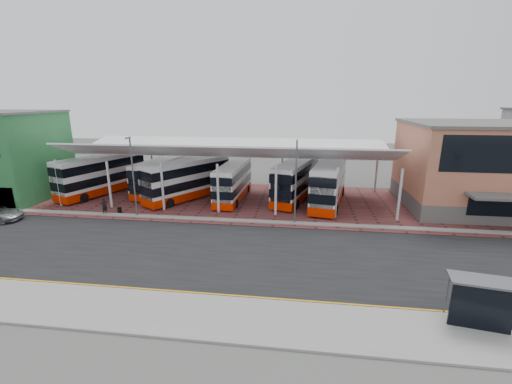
{
  "coord_description": "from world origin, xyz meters",
  "views": [
    {
      "loc": [
        2.4,
        -24.81,
        11.69
      ],
      "look_at": [
        -1.95,
        7.88,
        2.57
      ],
      "focal_mm": 24.0,
      "sensor_mm": 36.0,
      "label": 1
    }
  ],
  "objects_px": {
    "bus_1": "(162,176)",
    "bus_5": "(329,183)",
    "bus_0": "(102,175)",
    "bus_shelter": "(487,300)",
    "bus_4": "(296,180)",
    "terminal": "(496,166)",
    "bus_3": "(233,182)",
    "bus_2": "(188,180)",
    "pedestrian": "(105,206)"
  },
  "relations": [
    {
      "from": "bus_1",
      "to": "bus_5",
      "type": "bearing_deg",
      "value": 5.39
    },
    {
      "from": "bus_0",
      "to": "bus_shelter",
      "type": "distance_m",
      "value": 40.6
    },
    {
      "from": "bus_shelter",
      "to": "bus_4",
      "type": "bearing_deg",
      "value": 123.91
    },
    {
      "from": "terminal",
      "to": "bus_4",
      "type": "height_order",
      "value": "terminal"
    },
    {
      "from": "bus_3",
      "to": "bus_shelter",
      "type": "bearing_deg",
      "value": -48.26
    },
    {
      "from": "bus_0",
      "to": "bus_2",
      "type": "bearing_deg",
      "value": 16.56
    },
    {
      "from": "terminal",
      "to": "pedestrian",
      "type": "bearing_deg",
      "value": -169.37
    },
    {
      "from": "bus_0",
      "to": "bus_1",
      "type": "relative_size",
      "value": 1.13
    },
    {
      "from": "terminal",
      "to": "pedestrian",
      "type": "height_order",
      "value": "terminal"
    },
    {
      "from": "bus_5",
      "to": "terminal",
      "type": "bearing_deg",
      "value": 13.15
    },
    {
      "from": "bus_3",
      "to": "pedestrian",
      "type": "distance_m",
      "value": 14.09
    },
    {
      "from": "bus_0",
      "to": "bus_4",
      "type": "distance_m",
      "value": 24.04
    },
    {
      "from": "bus_shelter",
      "to": "terminal",
      "type": "bearing_deg",
      "value": 73.15
    },
    {
      "from": "bus_3",
      "to": "bus_shelter",
      "type": "relative_size",
      "value": 3.06
    },
    {
      "from": "bus_1",
      "to": "bus_2",
      "type": "bearing_deg",
      "value": -17.82
    },
    {
      "from": "bus_1",
      "to": "bus_shelter",
      "type": "distance_m",
      "value": 35.72
    },
    {
      "from": "bus_1",
      "to": "bus_4",
      "type": "bearing_deg",
      "value": 8.33
    },
    {
      "from": "bus_0",
      "to": "bus_1",
      "type": "distance_m",
      "value": 7.33
    },
    {
      "from": "bus_2",
      "to": "bus_4",
      "type": "distance_m",
      "value": 12.79
    },
    {
      "from": "pedestrian",
      "to": "bus_shelter",
      "type": "height_order",
      "value": "bus_shelter"
    },
    {
      "from": "bus_1",
      "to": "bus_4",
      "type": "xyz_separation_m",
      "value": [
        16.86,
        -0.81,
        0.18
      ]
    },
    {
      "from": "bus_2",
      "to": "bus_5",
      "type": "height_order",
      "value": "bus_5"
    },
    {
      "from": "bus_2",
      "to": "bus_3",
      "type": "height_order",
      "value": "bus_2"
    },
    {
      "from": "pedestrian",
      "to": "bus_shelter",
      "type": "bearing_deg",
      "value": -99.35
    },
    {
      "from": "bus_shelter",
      "to": "bus_1",
      "type": "bearing_deg",
      "value": 148.78
    },
    {
      "from": "bus_5",
      "to": "pedestrian",
      "type": "distance_m",
      "value": 24.16
    },
    {
      "from": "bus_2",
      "to": "bus_1",
      "type": "bearing_deg",
      "value": -176.05
    },
    {
      "from": "bus_2",
      "to": "pedestrian",
      "type": "relative_size",
      "value": 6.15
    },
    {
      "from": "bus_0",
      "to": "bus_5",
      "type": "distance_m",
      "value": 27.74
    },
    {
      "from": "terminal",
      "to": "bus_3",
      "type": "height_order",
      "value": "terminal"
    },
    {
      "from": "bus_1",
      "to": "bus_3",
      "type": "xyz_separation_m",
      "value": [
        9.53,
        -1.79,
        -0.0
      ]
    },
    {
      "from": "bus_1",
      "to": "bus_3",
      "type": "bearing_deg",
      "value": 0.42
    },
    {
      "from": "bus_4",
      "to": "bus_5",
      "type": "height_order",
      "value": "bus_5"
    },
    {
      "from": "bus_2",
      "to": "bus_3",
      "type": "distance_m",
      "value": 5.4
    },
    {
      "from": "terminal",
      "to": "bus_1",
      "type": "height_order",
      "value": "terminal"
    },
    {
      "from": "pedestrian",
      "to": "bus_0",
      "type": "bearing_deg",
      "value": 48.34
    },
    {
      "from": "terminal",
      "to": "bus_3",
      "type": "distance_m",
      "value": 28.53
    },
    {
      "from": "bus_3",
      "to": "bus_2",
      "type": "bearing_deg",
      "value": -172.04
    },
    {
      "from": "bus_1",
      "to": "bus_5",
      "type": "distance_m",
      "value": 20.67
    },
    {
      "from": "bus_3",
      "to": "terminal",
      "type": "bearing_deg",
      "value": 3.41
    },
    {
      "from": "bus_1",
      "to": "bus_0",
      "type": "bearing_deg",
      "value": -157.11
    },
    {
      "from": "bus_0",
      "to": "bus_4",
      "type": "bearing_deg",
      "value": 22.23
    },
    {
      "from": "bus_1",
      "to": "pedestrian",
      "type": "distance_m",
      "value": 9.41
    },
    {
      "from": "bus_0",
      "to": "bus_shelter",
      "type": "bearing_deg",
      "value": -11.95
    },
    {
      "from": "pedestrian",
      "to": "bus_3",
      "type": "bearing_deg",
      "value": -42.65
    },
    {
      "from": "bus_1",
      "to": "bus_4",
      "type": "relative_size",
      "value": 0.92
    },
    {
      "from": "pedestrian",
      "to": "bus_1",
      "type": "bearing_deg",
      "value": 0.81
    },
    {
      "from": "bus_0",
      "to": "bus_shelter",
      "type": "relative_size",
      "value": 3.52
    },
    {
      "from": "bus_0",
      "to": "bus_4",
      "type": "relative_size",
      "value": 1.04
    },
    {
      "from": "bus_0",
      "to": "bus_3",
      "type": "xyz_separation_m",
      "value": [
        16.7,
        -0.29,
        -0.29
      ]
    }
  ]
}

